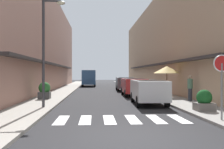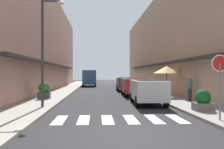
% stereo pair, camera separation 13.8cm
% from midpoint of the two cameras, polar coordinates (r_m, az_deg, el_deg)
% --- Properties ---
extents(ground_plane, '(107.86, 107.86, 0.00)m').
position_cam_midpoint_polar(ground_plane, '(27.36, -1.57, -3.72)').
color(ground_plane, '#232326').
extents(sidewalk_left, '(2.29, 68.64, 0.12)m').
position_cam_midpoint_polar(sidewalk_left, '(27.55, -10.67, -3.57)').
color(sidewalk_left, '#9E998E').
rests_on(sidewalk_left, ground_plane).
extents(sidewalk_right, '(2.29, 68.64, 0.12)m').
position_cam_midpoint_polar(sidewalk_right, '(27.85, 7.43, -3.53)').
color(sidewalk_right, gray).
rests_on(sidewalk_right, ground_plane).
extents(building_row_left, '(5.50, 46.12, 10.58)m').
position_cam_midpoint_polar(building_row_left, '(29.78, -17.34, 6.78)').
color(building_row_left, '#A87A6B').
rests_on(building_row_left, ground_plane).
extents(building_row_right, '(5.50, 46.12, 10.21)m').
position_cam_midpoint_polar(building_row_right, '(30.27, 13.72, 6.33)').
color(building_row_right, tan).
rests_on(building_row_right, ground_plane).
extents(crosswalk, '(5.20, 2.20, 0.01)m').
position_cam_midpoint_polar(crosswalk, '(10.94, 1.56, -9.54)').
color(crosswalk, silver).
rests_on(crosswalk, ground_plane).
extents(parked_car_near, '(1.92, 4.43, 1.47)m').
position_cam_midpoint_polar(parked_car_near, '(16.22, 7.53, -3.12)').
color(parked_car_near, silver).
rests_on(parked_car_near, ground_plane).
extents(parked_car_mid, '(1.85, 4.36, 1.47)m').
position_cam_midpoint_polar(parked_car_mid, '(22.30, 4.47, -2.23)').
color(parked_car_mid, maroon).
rests_on(parked_car_mid, ground_plane).
extents(parked_car_far, '(1.95, 4.54, 1.47)m').
position_cam_midpoint_polar(parked_car_far, '(29.13, 2.56, -1.66)').
color(parked_car_far, '#4C5156').
rests_on(parked_car_far, ground_plane).
extents(delivery_van, '(2.08, 5.43, 2.37)m').
position_cam_midpoint_polar(delivery_van, '(40.19, -5.08, -0.47)').
color(delivery_van, '#33598C').
rests_on(delivery_van, ground_plane).
extents(round_street_sign, '(0.65, 0.07, 2.45)m').
position_cam_midpoint_polar(round_street_sign, '(10.80, 22.00, 0.89)').
color(round_street_sign, slate).
rests_on(round_street_sign, sidewalk_right).
extents(street_lamp, '(1.19, 0.28, 5.67)m').
position_cam_midpoint_polar(street_lamp, '(14.40, -13.97, 6.98)').
color(street_lamp, '#38383D').
rests_on(street_lamp, sidewalk_left).
extents(cafe_umbrella, '(2.06, 2.06, 2.32)m').
position_cam_midpoint_polar(cafe_umbrella, '(20.88, 11.41, 0.97)').
color(cafe_umbrella, '#262626').
rests_on(cafe_umbrella, sidewalk_right).
extents(planter_corner, '(0.83, 0.83, 0.99)m').
position_cam_midpoint_polar(planter_corner, '(13.30, 18.76, -5.37)').
color(planter_corner, slate).
rests_on(planter_corner, sidewalk_right).
extents(planter_midblock, '(0.80, 0.80, 1.15)m').
position_cam_midpoint_polar(planter_midblock, '(19.11, -14.40, -3.33)').
color(planter_midblock, '#4C4C4C').
rests_on(planter_midblock, sidewalk_left).
extents(pedestrian_walking_near, '(0.34, 0.34, 1.63)m').
position_cam_midpoint_polar(pedestrian_walking_near, '(17.83, 16.09, -2.67)').
color(pedestrian_walking_near, '#282B33').
rests_on(pedestrian_walking_near, sidewalk_right).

